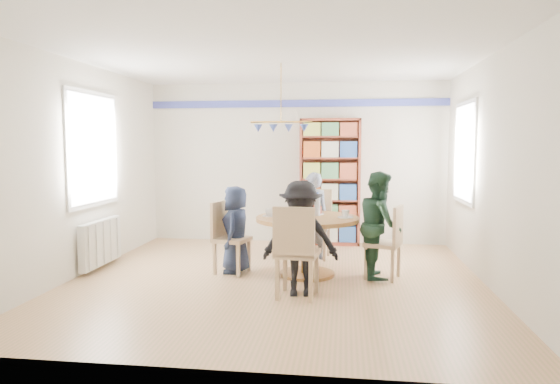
% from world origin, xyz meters
% --- Properties ---
extents(ground, '(5.00, 5.00, 0.00)m').
position_xyz_m(ground, '(0.00, 0.00, 0.00)').
color(ground, tan).
extents(room_shell, '(5.00, 5.00, 5.00)m').
position_xyz_m(room_shell, '(-0.26, 0.87, 1.65)').
color(room_shell, white).
rests_on(room_shell, ground).
extents(radiator, '(0.12, 1.00, 0.60)m').
position_xyz_m(radiator, '(-2.42, 0.30, 0.35)').
color(radiator, silver).
rests_on(radiator, ground).
extents(dining_table, '(1.30, 1.30, 0.75)m').
position_xyz_m(dining_table, '(0.36, 0.28, 0.56)').
color(dining_table, olive).
rests_on(dining_table, ground).
extents(chair_left, '(0.49, 0.49, 0.93)m').
position_xyz_m(chair_left, '(-0.69, 0.30, 0.51)').
color(chair_left, tan).
rests_on(chair_left, ground).
extents(chair_right, '(0.51, 0.51, 0.91)m').
position_xyz_m(chair_right, '(1.38, 0.23, 0.50)').
color(chair_right, tan).
rests_on(chair_right, ground).
extents(chair_far, '(0.49, 0.49, 1.00)m').
position_xyz_m(chair_far, '(0.41, 1.36, 0.55)').
color(chair_far, tan).
rests_on(chair_far, ground).
extents(chair_near, '(0.49, 0.49, 1.01)m').
position_xyz_m(chair_near, '(0.32, -0.71, 0.56)').
color(chair_near, tan).
rests_on(chair_near, ground).
extents(person_left, '(0.37, 0.56, 1.13)m').
position_xyz_m(person_left, '(-0.57, 0.32, 0.56)').
color(person_left, '#171E33').
rests_on(person_left, ground).
extents(person_right, '(0.54, 0.68, 1.33)m').
position_xyz_m(person_right, '(1.27, 0.30, 0.67)').
color(person_right, '#193322').
rests_on(person_right, ground).
extents(person_far, '(0.53, 0.43, 1.27)m').
position_xyz_m(person_far, '(0.37, 1.19, 0.63)').
color(person_far, gray).
rests_on(person_far, ground).
extents(person_near, '(0.86, 0.54, 1.27)m').
position_xyz_m(person_near, '(0.35, -0.58, 0.63)').
color(person_near, black).
rests_on(person_near, ground).
extents(bookshelf, '(0.99, 0.30, 2.09)m').
position_xyz_m(bookshelf, '(0.59, 2.34, 1.03)').
color(bookshelf, brown).
rests_on(bookshelf, ground).
extents(tableware, '(1.15, 1.15, 0.30)m').
position_xyz_m(tableware, '(0.34, 0.31, 0.82)').
color(tableware, white).
rests_on(tableware, dining_table).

